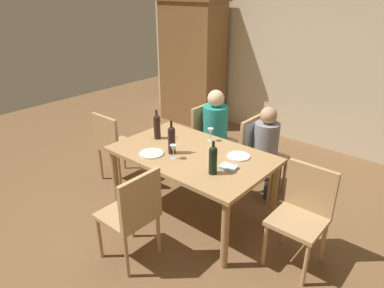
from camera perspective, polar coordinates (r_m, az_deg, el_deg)
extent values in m
plane|color=brown|center=(3.98, 0.00, -11.13)|extent=(10.00, 10.00, 0.00)
cube|color=beige|center=(5.67, 18.57, 13.36)|extent=(6.40, 0.12, 2.70)
cube|color=brown|center=(6.34, 0.03, 12.85)|extent=(1.10, 0.56, 2.10)
cube|color=#A87F51|center=(3.61, 0.00, -1.73)|extent=(1.64, 1.02, 0.04)
cylinder|color=#A87F51|center=(4.01, -12.41, -5.52)|extent=(0.07, 0.07, 0.70)
cylinder|color=#A87F51|center=(3.13, 5.41, -14.58)|extent=(0.07, 0.07, 0.70)
cylinder|color=#A87F51|center=(4.52, -3.62, -1.39)|extent=(0.07, 0.07, 0.70)
cylinder|color=#A87F51|center=(3.76, 13.31, -7.80)|extent=(0.07, 0.07, 0.70)
cylinder|color=tan|center=(4.71, 6.89, -2.21)|extent=(0.04, 0.04, 0.44)
cylinder|color=tan|center=(4.43, 4.13, -3.89)|extent=(0.04, 0.04, 0.44)
cylinder|color=tan|center=(4.91, 3.22, -0.94)|extent=(0.04, 0.04, 0.44)
cylinder|color=tan|center=(4.64, 0.36, -2.46)|extent=(0.04, 0.04, 0.44)
cube|color=tan|center=(4.57, 3.73, 0.35)|extent=(0.44, 0.44, 0.04)
cube|color=tan|center=(4.59, 1.81, 3.75)|extent=(0.04, 0.44, 0.44)
cylinder|color=tan|center=(4.40, 14.89, -4.94)|extent=(0.04, 0.04, 0.44)
cylinder|color=tan|center=(4.10, 12.50, -6.98)|extent=(0.04, 0.04, 0.44)
cylinder|color=tan|center=(4.55, 10.63, -3.50)|extent=(0.04, 0.04, 0.44)
cylinder|color=tan|center=(4.26, 8.02, -5.34)|extent=(0.04, 0.04, 0.44)
cube|color=tan|center=(4.21, 11.78, -2.30)|extent=(0.44, 0.44, 0.04)
cube|color=tan|center=(4.20, 9.69, 1.41)|extent=(0.04, 0.44, 0.44)
cube|color=#ADC6D6|center=(4.19, 9.72, 1.68)|extent=(0.07, 0.40, 0.31)
cylinder|color=tan|center=(3.40, -14.90, -14.60)|extent=(0.04, 0.04, 0.44)
cylinder|color=tan|center=(3.57, -9.88, -11.92)|extent=(0.04, 0.04, 0.44)
cylinder|color=tan|center=(3.16, -10.66, -17.68)|extent=(0.04, 0.04, 0.44)
cylinder|color=tan|center=(3.34, -5.50, -14.55)|extent=(0.04, 0.04, 0.44)
cube|color=tan|center=(3.22, -10.56, -11.29)|extent=(0.44, 0.44, 0.04)
cube|color=tan|center=(2.95, -8.40, -9.05)|extent=(0.04, 0.44, 0.44)
cylinder|color=tan|center=(4.86, -11.10, -1.62)|extent=(0.04, 0.04, 0.44)
cylinder|color=tan|center=(4.60, -8.09, -2.98)|extent=(0.04, 0.04, 0.44)
cylinder|color=tan|center=(4.67, -14.70, -3.15)|extent=(0.04, 0.04, 0.44)
cylinder|color=tan|center=(4.39, -11.78, -4.68)|extent=(0.04, 0.04, 0.44)
cube|color=tan|center=(4.52, -11.67, -0.37)|extent=(0.44, 0.44, 0.04)
cube|color=tan|center=(4.32, -13.99, 1.68)|extent=(0.44, 0.04, 0.44)
cylinder|color=tan|center=(3.17, 18.10, -18.35)|extent=(0.04, 0.04, 0.44)
cylinder|color=tan|center=(3.28, 11.82, -15.89)|extent=(0.04, 0.04, 0.44)
cylinder|color=tan|center=(3.46, 20.71, -14.75)|extent=(0.04, 0.04, 0.44)
cylinder|color=tan|center=(3.56, 14.92, -12.66)|extent=(0.04, 0.04, 0.44)
cube|color=tan|center=(3.22, 16.90, -12.03)|extent=(0.44, 0.44, 0.04)
cube|color=tan|center=(3.25, 18.90, -6.88)|extent=(0.44, 0.04, 0.44)
cylinder|color=#33333D|center=(4.66, 5.81, -2.35)|extent=(0.12, 0.12, 0.46)
cylinder|color=#33333D|center=(4.52, 4.42, -3.18)|extent=(0.12, 0.12, 0.46)
cylinder|color=teal|center=(4.47, 3.81, 3.19)|extent=(0.32, 0.32, 0.49)
sphere|color=beige|center=(4.36, 3.94, 7.47)|extent=(0.21, 0.21, 0.21)
cylinder|color=#33333D|center=(4.33, 13.64, -5.13)|extent=(0.11, 0.11, 0.46)
cylinder|color=#33333D|center=(4.20, 12.53, -6.04)|extent=(0.11, 0.11, 0.46)
cylinder|color=gray|center=(4.12, 12.04, 0.45)|extent=(0.29, 0.29, 0.44)
sphere|color=tan|center=(4.00, 12.43, 4.61)|extent=(0.19, 0.19, 0.19)
cylinder|color=black|center=(3.56, -3.34, 0.26)|extent=(0.08, 0.08, 0.24)
sphere|color=black|center=(3.50, -3.39, 2.24)|extent=(0.08, 0.08, 0.08)
cylinder|color=black|center=(3.48, -3.42, 3.10)|extent=(0.03, 0.03, 0.09)
cylinder|color=black|center=(3.92, -5.73, 2.47)|extent=(0.08, 0.08, 0.23)
sphere|color=black|center=(3.88, -5.81, 4.21)|extent=(0.08, 0.08, 0.08)
cylinder|color=black|center=(3.86, -5.84, 4.95)|extent=(0.03, 0.03, 0.09)
cylinder|color=black|center=(3.17, 3.45, -3.08)|extent=(0.08, 0.08, 0.22)
sphere|color=black|center=(3.12, 3.50, -1.06)|extent=(0.08, 0.08, 0.08)
cylinder|color=black|center=(3.10, 3.53, -0.23)|extent=(0.03, 0.03, 0.08)
cylinder|color=silver|center=(3.49, -3.04, -2.36)|extent=(0.06, 0.06, 0.00)
cylinder|color=silver|center=(3.47, -3.06, -1.82)|extent=(0.01, 0.01, 0.07)
cone|color=silver|center=(3.44, -3.08, -0.73)|extent=(0.07, 0.07, 0.07)
cylinder|color=silver|center=(3.89, 3.00, 0.56)|extent=(0.06, 0.06, 0.00)
cylinder|color=silver|center=(3.87, 3.01, 1.07)|extent=(0.01, 0.01, 0.07)
cone|color=silver|center=(3.85, 3.04, 2.06)|extent=(0.07, 0.07, 0.07)
cylinder|color=white|center=(3.55, 7.65, -1.98)|extent=(0.23, 0.23, 0.01)
cylinder|color=silver|center=(3.60, -6.65, -1.53)|extent=(0.25, 0.25, 0.01)
cube|color=#ADC6D6|center=(3.31, 5.98, -3.79)|extent=(0.18, 0.14, 0.03)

